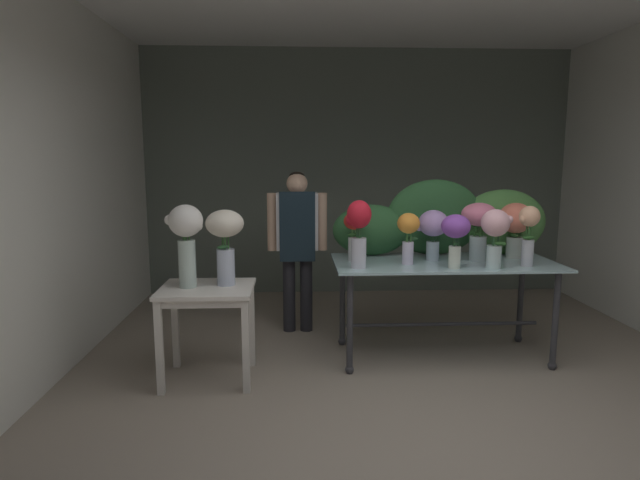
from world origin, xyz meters
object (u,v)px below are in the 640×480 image
(vase_white_roses_tall, at_px, (186,237))
(vase_blush_stock, at_px, (495,232))
(vase_rosy_anemones, at_px, (478,223))
(vase_lilac_dahlias, at_px, (433,228))
(side_table_white, at_px, (207,300))
(vase_coral_snapdragons, at_px, (515,223))
(florist, at_px, (297,235))
(vase_crimson_carnations, at_px, (358,229))
(vase_sunset_hydrangea, at_px, (408,232))
(vase_violet_tulips, at_px, (456,232))
(vase_scarlet_lilies, at_px, (354,231))
(vase_cream_lisianthus_tall, at_px, (225,237))
(display_table_glass, at_px, (443,277))
(vase_peach_ranunculus, at_px, (529,230))

(vase_white_roses_tall, bearing_deg, vase_blush_stock, 1.75)
(vase_rosy_anemones, xyz_separation_m, vase_lilac_dahlias, (-0.37, 0.02, -0.04))
(side_table_white, bearing_deg, vase_coral_snapdragons, 11.21)
(florist, distance_m, vase_crimson_carnations, 1.10)
(florist, relative_size, vase_sunset_hydrangea, 3.72)
(vase_blush_stock, xyz_separation_m, vase_crimson_carnations, (-1.05, 0.07, 0.02))
(vase_blush_stock, relative_size, vase_crimson_carnations, 0.87)
(side_table_white, xyz_separation_m, vase_coral_snapdragons, (2.55, 0.51, 0.50))
(vase_coral_snapdragons, distance_m, vase_crimson_carnations, 1.44)
(vase_sunset_hydrangea, distance_m, vase_violet_tulips, 0.38)
(vase_sunset_hydrangea, height_order, vase_blush_stock, vase_blush_stock)
(vase_scarlet_lilies, xyz_separation_m, vase_rosy_anemones, (1.03, -0.04, 0.07))
(vase_crimson_carnations, bearing_deg, vase_violet_tulips, -3.39)
(side_table_white, bearing_deg, vase_scarlet_lilies, 20.62)
(vase_scarlet_lilies, bearing_deg, vase_sunset_hydrangea, -21.00)
(florist, xyz_separation_m, vase_crimson_carnations, (0.47, -0.97, 0.19))
(vase_sunset_hydrangea, distance_m, vase_lilac_dahlias, 0.28)
(side_table_white, distance_m, vase_coral_snapdragons, 2.65)
(vase_crimson_carnations, bearing_deg, vase_sunset_hydrangea, 17.04)
(florist, relative_size, vase_crimson_carnations, 2.92)
(vase_cream_lisianthus_tall, bearing_deg, display_table_glass, 10.24)
(vase_sunset_hydrangea, bearing_deg, vase_rosy_anemones, 11.20)
(florist, relative_size, vase_violet_tulips, 3.67)
(vase_rosy_anemones, bearing_deg, vase_blush_stock, -86.19)
(display_table_glass, distance_m, vase_white_roses_tall, 2.12)
(vase_blush_stock, xyz_separation_m, vase_white_roses_tall, (-2.35, -0.07, -0.01))
(side_table_white, xyz_separation_m, vase_lilac_dahlias, (1.81, 0.42, 0.48))
(florist, distance_m, vase_coral_snapdragons, 1.97)
(display_table_glass, bearing_deg, vase_sunset_hydrangea, -162.12)
(florist, distance_m, vase_scarlet_lilies, 0.84)
(vase_lilac_dahlias, bearing_deg, vase_white_roses_tall, -168.00)
(side_table_white, bearing_deg, vase_sunset_hydrangea, 9.79)
(display_table_glass, distance_m, vase_lilac_dahlias, 0.42)
(vase_sunset_hydrangea, relative_size, vase_rosy_anemones, 0.86)
(vase_violet_tulips, bearing_deg, vase_lilac_dahlias, 106.64)
(vase_peach_ranunculus, xyz_separation_m, vase_blush_stock, (-0.30, -0.08, 0.00))
(side_table_white, xyz_separation_m, vase_blush_stock, (2.21, 0.07, 0.50))
(vase_crimson_carnations, bearing_deg, vase_blush_stock, -3.88)
(vase_blush_stock, relative_size, vase_white_roses_tall, 0.75)
(display_table_glass, relative_size, florist, 1.18)
(florist, xyz_separation_m, vase_white_roses_tall, (-0.83, -1.12, 0.16))
(side_table_white, relative_size, vase_peach_ranunculus, 1.51)
(vase_rosy_anemones, bearing_deg, vase_sunset_hydrangea, -168.80)
(florist, xyz_separation_m, vase_rosy_anemones, (1.50, -0.72, 0.19))
(display_table_glass, distance_m, vase_peach_ranunculus, 0.77)
(vase_sunset_hydrangea, xyz_separation_m, vase_blush_stock, (0.63, -0.20, 0.03))
(vase_peach_ranunculus, bearing_deg, florist, 152.25)
(vase_coral_snapdragons, height_order, vase_peach_ranunculus, vase_peach_ranunculus)
(display_table_glass, xyz_separation_m, vase_rosy_anemones, (0.28, 0.01, 0.45))
(vase_peach_ranunculus, distance_m, vase_lilac_dahlias, 0.74)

